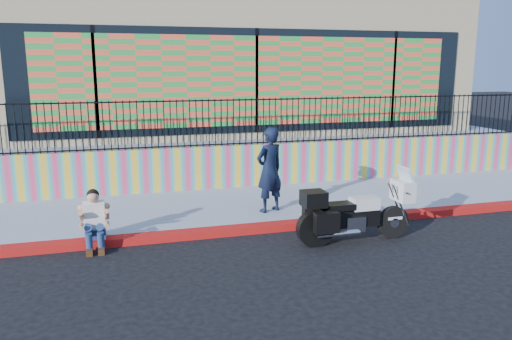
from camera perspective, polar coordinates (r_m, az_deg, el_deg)
name	(u,v)px	position (r m, az deg, el deg)	size (l,w,h in m)	color
ground	(311,227)	(10.43, 6.30, -6.47)	(90.00, 90.00, 0.00)	black
red_curb	(311,223)	(10.40, 6.31, -6.08)	(16.00, 0.30, 0.15)	#A80C13
sidewalk	(285,203)	(11.88, 3.33, -3.75)	(16.00, 3.00, 0.15)	gray
mural_wall	(266,164)	(13.22, 1.10, 0.65)	(16.00, 0.20, 1.10)	#EA3D6A
metal_fence	(266,121)	(13.05, 1.12, 5.61)	(15.80, 0.04, 1.20)	black
elevated_platform	(225,140)	(18.10, -3.59, 3.43)	(16.00, 10.00, 1.25)	gray
storefront_building	(225,66)	(17.70, -3.55, 11.76)	(14.00, 8.06, 4.00)	tan
police_motorcycle	(354,212)	(9.52, 11.09, -4.74)	(2.24, 0.74, 1.39)	black
police_officer	(269,170)	(10.71, 1.55, 0.02)	(0.67, 0.44, 1.84)	black
seated_man	(95,225)	(9.47, -17.97, -6.04)	(0.54, 0.71, 1.06)	navy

